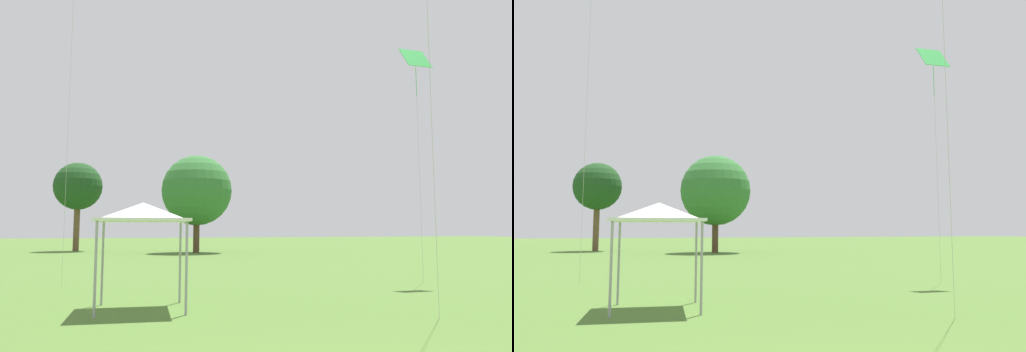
{
  "view_description": "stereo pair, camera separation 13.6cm",
  "coord_description": "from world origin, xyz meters",
  "views": [
    {
      "loc": [
        -4.18,
        -4.97,
        2.2
      ],
      "look_at": [
        -0.05,
        5.35,
        3.42
      ],
      "focal_mm": 35.0,
      "sensor_mm": 36.0,
      "label": 1
    },
    {
      "loc": [
        -4.06,
        -5.02,
        2.2
      ],
      "look_at": [
        -0.05,
        5.35,
        3.42
      ],
      "focal_mm": 35.0,
      "sensor_mm": 36.0,
      "label": 2
    }
  ],
  "objects": [
    {
      "name": "canopy_tent",
      "position": [
        -1.88,
        9.43,
        2.7
      ],
      "size": [
        2.93,
        2.93,
        2.99
      ],
      "rotation": [
        0.0,
        0.0,
        -0.16
      ],
      "color": "white",
      "rests_on": "ground"
    },
    {
      "name": "kite_3",
      "position": [
        10.51,
        12.48,
        9.7
      ],
      "size": [
        1.29,
        0.84,
        10.41
      ],
      "rotation": [
        0.0,
        0.0,
        5.42
      ],
      "color": "green",
      "rests_on": "ground"
    },
    {
      "name": "distant_tree_0",
      "position": [
        -2.1,
        52.42,
        6.95
      ],
      "size": [
        5.15,
        5.15,
        9.59
      ],
      "color": "brown",
      "rests_on": "ground"
    },
    {
      "name": "distant_tree_1",
      "position": [
        8.91,
        43.82,
        6.22
      ],
      "size": [
        7.06,
        7.06,
        9.77
      ],
      "color": "brown",
      "rests_on": "ground"
    }
  ]
}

